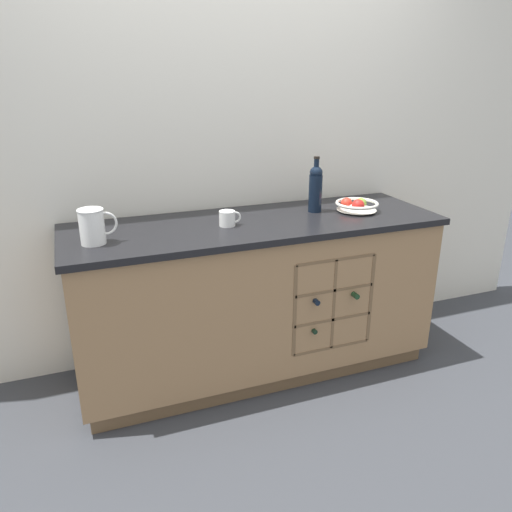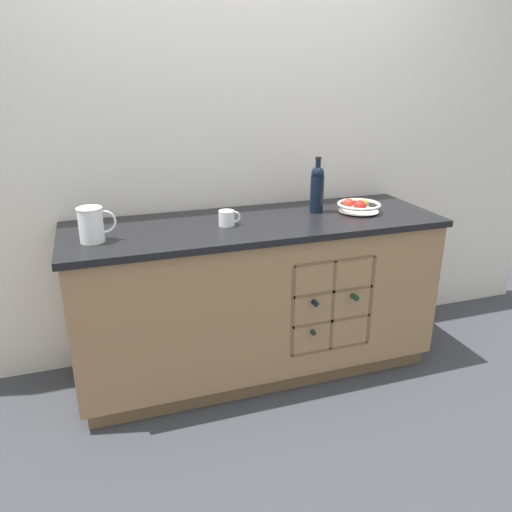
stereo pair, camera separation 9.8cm
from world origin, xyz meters
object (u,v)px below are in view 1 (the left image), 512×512
Objects in this scene: ceramic_mug at (228,218)px; standing_wine_bottle at (316,187)px; fruit_bowl at (357,205)px; white_pitcher at (93,226)px.

ceramic_mug is 0.56m from standing_wine_bottle.
standing_wine_bottle is at bearing 160.04° from fruit_bowl.
white_pitcher is 0.67m from ceramic_mug.
ceramic_mug is 0.37× the size of standing_wine_bottle.
standing_wine_bottle is (1.21, 0.14, 0.05)m from white_pitcher.
white_pitcher is 1.50× the size of ceramic_mug.
ceramic_mug is (0.67, 0.05, -0.05)m from white_pitcher.
fruit_bowl is 2.10× the size of ceramic_mug.
fruit_bowl is 0.26m from standing_wine_bottle.
fruit_bowl is at bearing 0.69° from ceramic_mug.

